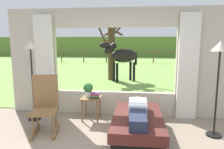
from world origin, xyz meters
TOP-DOWN VIEW (x-y plane):
  - back_wall_with_window at (0.00, 2.26)m, footprint 5.20×0.12m
  - curtain_panel_left at (-1.69, 2.12)m, footprint 0.44×0.10m
  - curtain_panel_right at (1.69, 2.12)m, footprint 0.44×0.10m
  - outdoor_pasture_lawn at (0.00, 13.16)m, footprint 36.00×21.68m
  - distant_hill_ridge at (0.00, 23.00)m, footprint 36.00×2.00m
  - recliner_sofa at (0.57, 1.02)m, footprint 0.91×1.71m
  - reclining_person at (0.57, 0.97)m, footprint 0.34×1.43m
  - rocking_chair at (-1.24, 1.07)m, footprint 0.60×0.77m
  - side_table at (-0.47, 1.77)m, footprint 0.44×0.44m
  - potted_plant at (-0.55, 1.83)m, footprint 0.22×0.22m
  - book_stack at (-0.38, 1.72)m, footprint 0.20×0.15m
  - floor_lamp_left at (-1.78, 1.64)m, footprint 0.32×0.32m
  - floor_lamp_right at (2.01, 1.22)m, footprint 0.32×0.32m
  - horse at (-0.06, 6.40)m, footprint 1.72×1.24m
  - pasture_tree at (-0.62, 6.87)m, footprint 1.57×1.50m
  - pasture_fence_line at (0.00, 14.98)m, footprint 16.10×0.10m

SIDE VIEW (x-z plane):
  - outdoor_pasture_lawn at x=0.00m, z-range 0.00..0.02m
  - recliner_sofa at x=0.57m, z-range 0.01..0.43m
  - side_table at x=-0.47m, z-range 0.17..0.69m
  - reclining_person at x=0.57m, z-range 0.41..0.63m
  - rocking_chair at x=-1.24m, z-range -0.01..1.11m
  - book_stack at x=-0.38m, z-range 0.52..0.64m
  - potted_plant at x=-0.55m, z-range 0.54..0.86m
  - pasture_fence_line at x=0.00m, z-range 0.19..1.29m
  - horse at x=-0.06m, z-range 0.29..2.02m
  - curtain_panel_left at x=-1.69m, z-range 0.00..2.40m
  - curtain_panel_right at x=1.69m, z-range 0.00..2.40m
  - distant_hill_ridge at x=0.00m, z-range 0.00..2.40m
  - back_wall_with_window at x=0.00m, z-range -0.03..2.52m
  - floor_lamp_right at x=2.01m, z-range 0.55..2.32m
  - floor_lamp_left at x=-1.78m, z-range 0.55..2.34m
  - pasture_tree at x=-0.62m, z-range -0.06..3.05m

